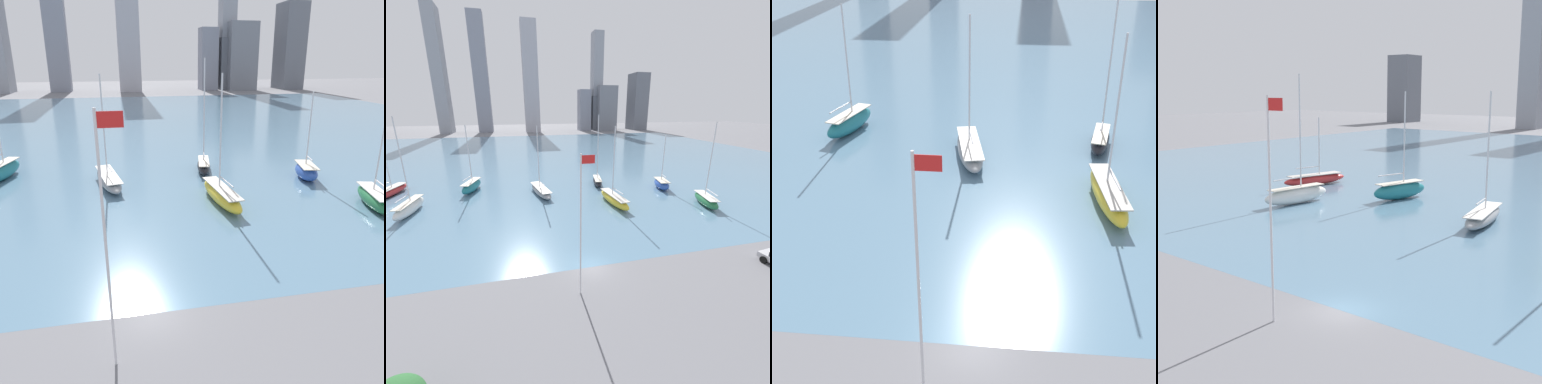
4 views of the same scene
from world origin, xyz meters
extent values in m
plane|color=slate|center=(0.00, 0.00, 0.00)|extent=(500.00, 500.00, 0.00)
cube|color=slate|center=(0.00, 70.00, 0.00)|extent=(180.00, 140.00, 0.00)
cylinder|color=silver|center=(-2.25, -3.75, 6.70)|extent=(0.14, 0.14, 13.39)
cube|color=red|center=(-1.63, -3.75, 12.89)|extent=(1.10, 0.03, 0.70)
cube|color=gray|center=(-25.20, 172.39, 36.78)|extent=(9.37, 7.79, 73.57)
cube|color=#A8A8B2|center=(6.92, 166.28, 34.66)|extent=(9.97, 7.87, 69.32)
cube|color=gray|center=(45.32, 169.47, 14.40)|extent=(8.16, 9.43, 28.79)
cube|color=#8E939E|center=(55.54, 172.54, 33.43)|extent=(7.08, 9.22, 66.86)
cube|color=slate|center=(57.44, 173.75, 12.24)|extent=(12.46, 15.21, 24.48)
cube|color=slate|center=(61.31, 166.16, 15.72)|extent=(13.82, 10.67, 31.43)
cube|color=slate|center=(87.25, 168.10, 20.27)|extent=(10.90, 15.81, 40.54)
ellipsoid|color=#284CA8|center=(23.14, 24.08, 0.97)|extent=(3.82, 6.62, 1.93)
cube|color=beige|center=(23.14, 24.08, 1.89)|extent=(3.14, 5.43, 0.10)
cube|color=#2D2D33|center=(23.14, 24.08, 0.44)|extent=(0.40, 1.13, 0.87)
cylinder|color=silver|center=(23.24, 24.54, 6.63)|extent=(0.18, 0.18, 9.39)
cylinder|color=silver|center=(22.95, 23.22, 3.04)|extent=(0.73, 2.68, 0.14)
ellipsoid|color=gray|center=(-2.74, 26.44, 0.75)|extent=(4.33, 11.06, 1.49)
cube|color=silver|center=(-2.74, 26.44, 1.45)|extent=(3.55, 9.07, 0.10)
cube|color=#2D2D33|center=(-2.74, 26.44, 0.34)|extent=(0.51, 1.94, 0.67)
cylinder|color=silver|center=(-2.88, 27.24, 7.53)|extent=(0.18, 0.18, 12.07)
cylinder|color=silver|center=(-2.54, 25.38, 2.60)|extent=(0.83, 3.75, 0.14)
ellipsoid|color=#1E757F|center=(-16.57, 31.81, 1.10)|extent=(4.09, 8.67, 2.19)
cube|color=beige|center=(-16.57, 31.81, 2.14)|extent=(3.35, 7.11, 0.10)
cube|color=#2D2D33|center=(-16.57, 31.81, 0.50)|extent=(0.54, 1.51, 0.98)
ellipsoid|color=#236B3D|center=(25.50, 13.22, 0.92)|extent=(4.13, 8.22, 1.83)
cube|color=silver|center=(25.50, 13.22, 1.78)|extent=(3.39, 6.74, 0.10)
cube|color=#2D2D33|center=(25.50, 13.22, 0.41)|extent=(0.51, 1.42, 0.82)
cylinder|color=silver|center=(25.65, 13.80, 8.20)|extent=(0.18, 0.18, 12.74)
cylinder|color=silver|center=(25.12, 11.74, 2.93)|extent=(1.20, 4.15, 0.14)
ellipsoid|color=black|center=(10.48, 30.11, 0.78)|extent=(3.24, 7.63, 1.56)
cube|color=beige|center=(10.48, 30.11, 1.51)|extent=(2.66, 6.26, 0.10)
cube|color=#2D2D33|center=(10.48, 30.11, 0.35)|extent=(0.43, 1.34, 0.70)
cylinder|color=silver|center=(10.59, 30.65, 8.43)|extent=(0.18, 0.18, 13.73)
cylinder|color=silver|center=(10.32, 29.34, 2.66)|extent=(0.68, 2.66, 0.14)
ellipsoid|color=yellow|center=(9.59, 17.61, 0.91)|extent=(3.02, 10.49, 1.81)
cube|color=#BCB7AD|center=(9.59, 17.61, 1.76)|extent=(2.47, 8.60, 0.10)
cube|color=#2D2D33|center=(9.59, 17.61, 0.41)|extent=(0.32, 1.87, 0.81)
cylinder|color=silver|center=(9.52, 18.38, 7.83)|extent=(0.18, 0.18, 12.04)
cylinder|color=silver|center=(9.70, 16.42, 2.91)|extent=(0.49, 3.92, 0.14)
camera|label=1|loc=(-1.42, -19.82, 15.34)|focal=35.00mm
camera|label=2|loc=(-7.35, -23.28, 16.89)|focal=24.00mm
camera|label=3|loc=(1.70, -22.54, 21.52)|focal=50.00mm
camera|label=4|loc=(20.03, -24.42, 13.65)|focal=50.00mm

